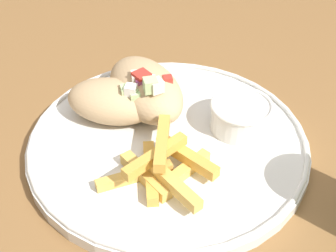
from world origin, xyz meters
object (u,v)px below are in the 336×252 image
pita_sandwich_far (146,89)px  sauce_ramekin (241,114)px  plate (168,142)px  fries_pile (162,166)px  pita_sandwich_near (114,100)px

pita_sandwich_far → sauce_ramekin: 0.12m
plate → fries_pile: (0.05, -0.04, 0.02)m
plate → sauce_ramekin: (0.03, 0.08, 0.02)m
plate → fries_pile: 0.06m
pita_sandwich_near → sauce_ramekin: size_ratio=1.74×
fries_pile → sauce_ramekin: 0.12m
pita_sandwich_near → pita_sandwich_far: bearing=41.4°
pita_sandwich_far → sauce_ramekin: bearing=44.0°
pita_sandwich_far → sauce_ramekin: (0.09, 0.07, -0.01)m
pita_sandwich_far → fries_pile: size_ratio=1.11×
sauce_ramekin → pita_sandwich_far: bearing=-141.0°
pita_sandwich_near → fries_pile: pita_sandwich_near is taller
fries_pile → pita_sandwich_near: bearing=178.3°
pita_sandwich_far → sauce_ramekin: pita_sandwich_far is taller
plate → pita_sandwich_near: bearing=-154.9°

